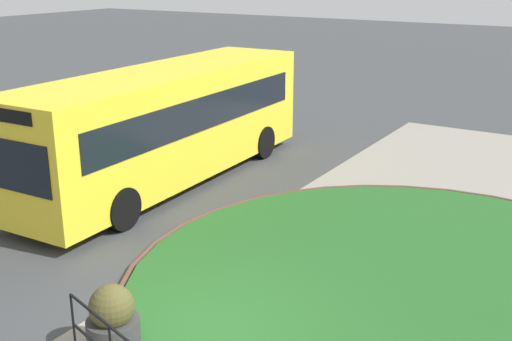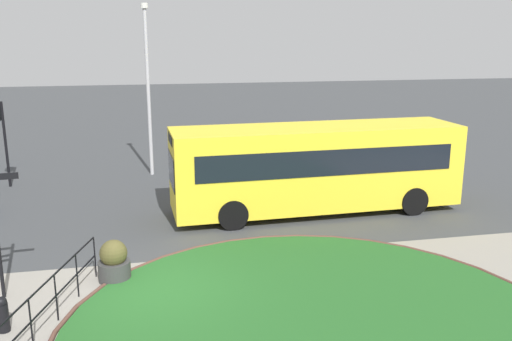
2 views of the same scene
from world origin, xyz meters
name	(u,v)px [view 1 (image 1 of 2)]	position (x,y,z in m)	size (l,w,h in m)	color
ground	(200,339)	(0.00, 0.00, 0.00)	(120.00, 120.00, 0.00)	#3D3F42
grass_island	(424,289)	(3.44, -2.58, 0.05)	(11.03, 11.03, 0.10)	#235B23
grass_kerb_ring	(425,288)	(3.44, -2.58, 0.06)	(11.34, 11.34, 0.11)	brown
bus_yellow	(167,123)	(5.88, 5.38, 1.66)	(10.23, 2.83, 3.09)	yellow
planter_near_signpost	(113,321)	(-0.93, 0.95, 0.51)	(0.82, 0.82, 1.11)	#383838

